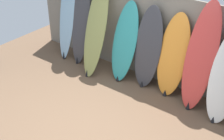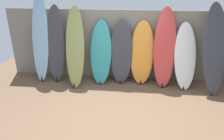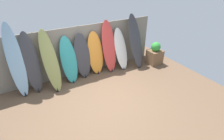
# 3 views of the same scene
# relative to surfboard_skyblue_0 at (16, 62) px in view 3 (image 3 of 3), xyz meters

# --- Properties ---
(ground) EXTENTS (7.68, 7.68, 0.00)m
(ground) POSITION_rel_surfboard_skyblue_0_xyz_m (2.07, -1.68, -1.10)
(ground) COLOR brown
(fence_back) EXTENTS (6.08, 0.11, 1.80)m
(fence_back) POSITION_rel_surfboard_skyblue_0_xyz_m (2.07, 0.32, -0.20)
(fence_back) COLOR gray
(fence_back) RESTS_ON ground
(surfboard_skyblue_0) EXTENTS (0.44, 0.54, 2.24)m
(surfboard_skyblue_0) POSITION_rel_surfboard_skyblue_0_xyz_m (0.00, 0.00, 0.00)
(surfboard_skyblue_0) COLOR #8CB7D6
(surfboard_skyblue_0) RESTS_ON ground
(surfboard_charcoal_1) EXTENTS (0.48, 0.47, 1.93)m
(surfboard_charcoal_1) POSITION_rel_surfboard_skyblue_0_xyz_m (0.39, -0.01, -0.15)
(surfboard_charcoal_1) COLOR #38383D
(surfboard_charcoal_1) RESTS_ON ground
(surfboard_olive_2) EXTENTS (0.54, 0.82, 1.94)m
(surfboard_olive_2) POSITION_rel_surfboard_skyblue_0_xyz_m (0.93, -0.16, -0.14)
(surfboard_olive_2) COLOR olive
(surfboard_olive_2) RESTS_ON ground
(surfboard_teal_3) EXTENTS (0.54, 0.54, 1.59)m
(surfboard_teal_3) POSITION_rel_surfboard_skyblue_0_xyz_m (1.55, -0.02, -0.31)
(surfboard_teal_3) COLOR teal
(surfboard_teal_3) RESTS_ON ground
(surfboard_charcoal_4) EXTENTS (0.56, 0.37, 1.62)m
(surfboard_charcoal_4) POSITION_rel_surfboard_skyblue_0_xyz_m (2.06, 0.02, -0.30)
(surfboard_charcoal_4) COLOR #38383D
(surfboard_charcoal_4) RESTS_ON ground
(surfboard_orange_5) EXTENTS (0.59, 0.43, 1.58)m
(surfboard_orange_5) POSITION_rel_surfboard_skyblue_0_xyz_m (2.57, 0.05, -0.32)
(surfboard_orange_5) COLOR orange
(surfboard_orange_5) RESTS_ON ground
(surfboard_red_6) EXTENTS (0.53, 0.54, 1.92)m
(surfboard_red_6) POSITION_rel_surfboard_skyblue_0_xyz_m (3.11, -0.01, -0.15)
(surfboard_red_6) COLOR #D13D38
(surfboard_red_6) RESTS_ON ground
(surfboard_white_7) EXTENTS (0.58, 0.65, 1.57)m
(surfboard_white_7) POSITION_rel_surfboard_skyblue_0_xyz_m (3.60, -0.07, -0.32)
(surfboard_white_7) COLOR white
(surfboard_white_7) RESTS_ON ground
(surfboard_charcoal_8) EXTENTS (0.65, 0.83, 2.04)m
(surfboard_charcoal_8) POSITION_rel_surfboard_skyblue_0_xyz_m (4.21, -0.18, -0.09)
(surfboard_charcoal_8) COLOR #38383D
(surfboard_charcoal_8) RESTS_ON ground
(planter_box) EXTENTS (0.56, 0.50, 0.93)m
(planter_box) POSITION_rel_surfboard_skyblue_0_xyz_m (5.00, -0.49, -0.70)
(planter_box) COLOR brown
(planter_box) RESTS_ON ground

